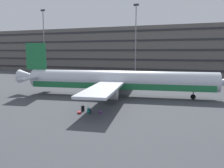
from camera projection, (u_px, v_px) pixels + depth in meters
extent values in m
plane|color=#424449|center=(93.00, 94.00, 46.11)|extent=(600.00, 600.00, 0.00)
cube|color=#605B56|center=(147.00, 50.00, 95.04)|extent=(177.37, 15.76, 18.60)
cube|color=#2D2D33|center=(142.00, 69.00, 88.66)|extent=(175.60, 0.24, 0.70)
cube|color=#2D2D33|center=(143.00, 60.00, 88.14)|extent=(175.60, 0.24, 0.70)
cube|color=#2D2D33|center=(143.00, 50.00, 87.62)|extent=(175.60, 0.24, 0.70)
cube|color=#2D2D33|center=(143.00, 40.00, 87.10)|extent=(175.60, 0.24, 0.70)
cube|color=#2D2D33|center=(143.00, 30.00, 86.58)|extent=(175.60, 0.24, 0.70)
cylinder|color=silver|center=(119.00, 80.00, 43.25)|extent=(35.79, 8.94, 3.55)
cube|color=#1E723F|center=(119.00, 85.00, 43.39)|extent=(34.37, 8.65, 1.14)
cone|color=silver|center=(29.00, 77.00, 46.93)|extent=(4.65, 3.46, 2.84)
cube|color=#1E723F|center=(36.00, 56.00, 45.98)|extent=(4.27, 1.00, 5.33)
cube|color=silver|center=(47.00, 74.00, 49.74)|extent=(2.59, 5.54, 0.20)
cube|color=silver|center=(30.00, 78.00, 43.19)|extent=(2.59, 5.54, 0.20)
cube|color=silver|center=(122.00, 76.00, 52.48)|extent=(6.63, 15.48, 0.36)
cube|color=silver|center=(103.00, 89.00, 34.49)|extent=(6.63, 15.48, 0.36)
cylinder|color=#9E9EA3|center=(122.00, 83.00, 49.94)|extent=(2.81, 2.32, 1.95)
cylinder|color=#9E9EA3|center=(110.00, 94.00, 37.19)|extent=(2.81, 2.32, 1.95)
cylinder|color=black|center=(193.00, 97.00, 41.00)|extent=(0.94, 0.48, 0.90)
cylinder|color=slate|center=(193.00, 93.00, 40.90)|extent=(0.20, 0.20, 1.43)
cylinder|color=black|center=(114.00, 93.00, 45.38)|extent=(0.94, 0.48, 0.90)
cylinder|color=slate|center=(114.00, 89.00, 45.28)|extent=(0.20, 0.20, 1.43)
cylinder|color=black|center=(111.00, 95.00, 42.45)|extent=(0.94, 0.48, 0.90)
cylinder|color=slate|center=(111.00, 92.00, 42.35)|extent=(0.20, 0.20, 1.43)
cylinder|color=gray|center=(44.00, 42.00, 93.87)|extent=(0.36, 0.36, 25.03)
cube|color=#333338|center=(43.00, 10.00, 92.07)|extent=(1.80, 0.50, 0.70)
cylinder|color=gray|center=(136.00, 41.00, 80.62)|extent=(0.36, 0.36, 24.51)
cube|color=#333338|center=(136.00, 5.00, 78.86)|extent=(1.80, 0.50, 0.70)
cube|color=#B21E23|center=(79.00, 112.00, 31.59)|extent=(0.82, 0.91, 0.25)
cube|color=black|center=(79.00, 113.00, 31.19)|extent=(0.22, 0.15, 0.02)
cube|color=black|center=(83.00, 108.00, 32.80)|extent=(0.41, 0.49, 0.75)
cylinder|color=#333338|center=(83.00, 105.00, 32.86)|extent=(0.02, 0.02, 0.18)
cylinder|color=#333338|center=(82.00, 105.00, 32.71)|extent=(0.02, 0.02, 0.18)
cube|color=black|center=(82.00, 104.00, 32.77)|extent=(0.14, 0.22, 0.02)
cylinder|color=black|center=(84.00, 111.00, 32.90)|extent=(0.05, 0.04, 0.05)
cylinder|color=black|center=(82.00, 111.00, 32.68)|extent=(0.05, 0.04, 0.05)
cylinder|color=black|center=(84.00, 111.00, 33.03)|extent=(0.05, 0.04, 0.05)
cylinder|color=black|center=(81.00, 111.00, 32.81)|extent=(0.05, 0.04, 0.05)
cube|color=#147266|center=(88.00, 111.00, 31.42)|extent=(0.29, 0.49, 0.71)
cylinder|color=#333338|center=(88.00, 107.00, 31.49)|extent=(0.02, 0.02, 0.21)
cylinder|color=#333338|center=(88.00, 108.00, 31.25)|extent=(0.02, 0.02, 0.21)
cube|color=black|center=(88.00, 107.00, 31.35)|extent=(0.05, 0.26, 0.02)
cylinder|color=black|center=(90.00, 113.00, 31.62)|extent=(0.05, 0.03, 0.05)
cylinder|color=black|center=(89.00, 114.00, 31.27)|extent=(0.05, 0.03, 0.05)
cylinder|color=black|center=(88.00, 113.00, 31.67)|extent=(0.05, 0.03, 0.05)
cylinder|color=black|center=(87.00, 114.00, 31.31)|extent=(0.05, 0.03, 0.05)
cube|color=#72388C|center=(101.00, 112.00, 31.86)|extent=(0.66, 0.74, 0.24)
cube|color=black|center=(101.00, 111.00, 32.18)|extent=(0.23, 0.12, 0.02)
ellipsoid|color=navy|center=(90.00, 111.00, 32.20)|extent=(0.39, 0.39, 0.49)
ellipsoid|color=navy|center=(90.00, 111.00, 32.30)|extent=(0.23, 0.23, 0.22)
torus|color=black|center=(90.00, 109.00, 32.13)|extent=(0.07, 0.07, 0.08)
cube|color=black|center=(89.00, 111.00, 32.07)|extent=(0.04, 0.04, 0.42)
cube|color=black|center=(91.00, 111.00, 32.14)|extent=(0.04, 0.04, 0.42)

